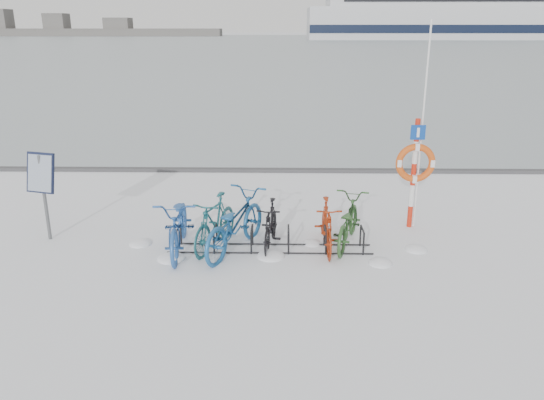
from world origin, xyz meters
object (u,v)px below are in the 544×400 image
Objects in this scene: bike_rack at (270,241)px; info_board at (41,178)px; lifebuoy_station at (415,163)px; cruise_ferry at (486,6)px.

info_board is at bearing 174.61° from bike_rack.
lifebuoy_station reaches higher than info_board.
bike_rack is 0.03× the size of cruise_ferry.
info_board is 0.01× the size of cruise_ferry.
cruise_ferry is at bearing 69.99° from lifebuoy_station.
bike_rack is 0.92× the size of lifebuoy_station.
cruise_ferry reaches higher than lifebuoy_station.
info_board reaches higher than bike_rack.
lifebuoy_station reaches higher than bike_rack.
lifebuoy_station is at bearing 22.30° from info_board.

